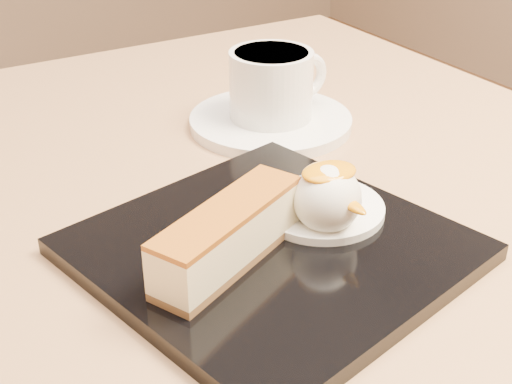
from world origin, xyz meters
TOP-DOWN VIEW (x-y plane):
  - table at (0.00, 0.00)m, footprint 0.80×0.80m
  - dessert_plate at (0.02, -0.07)m, footprint 0.26×0.26m
  - cheesecake at (-0.01, -0.08)m, footprint 0.12×0.08m
  - cream_smear at (0.07, -0.06)m, footprint 0.09×0.09m
  - ice_cream_scoop at (0.06, -0.08)m, footprint 0.05×0.05m
  - mango_sauce at (0.06, -0.08)m, footprint 0.04×0.03m
  - mint_sprig at (0.04, -0.03)m, footprint 0.04×0.03m
  - saucer at (0.14, 0.11)m, footprint 0.15×0.15m
  - coffee_cup at (0.14, 0.11)m, footprint 0.10×0.08m

SIDE VIEW (x-z plane):
  - table at x=0.00m, z-range 0.20..0.92m
  - saucer at x=0.14m, z-range 0.72..0.73m
  - dessert_plate at x=0.02m, z-range 0.72..0.73m
  - cream_smear at x=0.07m, z-range 0.73..0.74m
  - mint_sprig at x=0.04m, z-range 0.74..0.74m
  - cheesecake at x=-0.01m, z-range 0.73..0.77m
  - ice_cream_scoop at x=0.06m, z-range 0.73..0.78m
  - coffee_cup at x=0.14m, z-range 0.73..0.79m
  - mango_sauce at x=0.06m, z-range 0.77..0.78m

